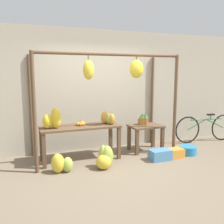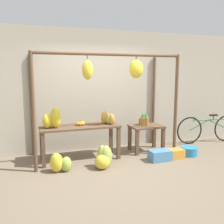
{
  "view_description": "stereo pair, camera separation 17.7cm",
  "coord_description": "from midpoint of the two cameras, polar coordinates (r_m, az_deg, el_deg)",
  "views": [
    {
      "loc": [
        -1.76,
        -4.03,
        1.81
      ],
      "look_at": [
        0.15,
        0.92,
        0.98
      ],
      "focal_mm": 40.0,
      "sensor_mm": 36.0,
      "label": 1
    },
    {
      "loc": [
        -1.59,
        -4.09,
        1.81
      ],
      "look_at": [
        0.15,
        0.92,
        0.98
      ],
      "focal_mm": 40.0,
      "sensor_mm": 36.0,
      "label": 2
    }
  ],
  "objects": [
    {
      "name": "display_table_main",
      "position": [
        5.25,
        -8.25,
        -4.35
      ],
      "size": [
        1.64,
        0.6,
        0.73
      ],
      "color": "brown",
      "rests_on": "ground_plane"
    },
    {
      "name": "banana_pile_on_table",
      "position": [
        5.05,
        -14.42,
        -1.65
      ],
      "size": [
        0.43,
        0.31,
        0.41
      ],
      "color": "yellow",
      "rests_on": "display_table_main"
    },
    {
      "name": "ground_plane",
      "position": [
        4.75,
        1.29,
        -13.47
      ],
      "size": [
        20.0,
        20.0,
        0.0
      ],
      "primitive_type": "plane",
      "color": "#756651"
    },
    {
      "name": "display_table_side",
      "position": [
        5.85,
        6.82,
        -4.44
      ],
      "size": [
        0.75,
        0.52,
        0.61
      ],
      "color": "brown",
      "rests_on": "ground_plane"
    },
    {
      "name": "orange_pile",
      "position": [
        5.26,
        -8.05,
        -2.6
      ],
      "size": [
        0.2,
        0.21,
        0.09
      ],
      "color": "orange",
      "rests_on": "display_table_main"
    },
    {
      "name": "banana_pile_ground_left",
      "position": [
        4.76,
        -12.61,
        -11.47
      ],
      "size": [
        0.48,
        0.33,
        0.36
      ],
      "color": "#9EB247",
      "rests_on": "ground_plane"
    },
    {
      "name": "banana_pile_ground_right",
      "position": [
        4.86,
        -2.71,
        -10.55
      ],
      "size": [
        0.4,
        0.4,
        0.44
      ],
      "color": "#9EB247",
      "rests_on": "ground_plane"
    },
    {
      "name": "papaya_pile",
      "position": [
        5.34,
        -1.91,
        -1.5
      ],
      "size": [
        0.29,
        0.32,
        0.27
      ],
      "color": "#93A33D",
      "rests_on": "display_table_main"
    },
    {
      "name": "blue_bucket",
      "position": [
        5.89,
        16.17,
        -8.38
      ],
      "size": [
        0.37,
        0.37,
        0.18
      ],
      "color": "teal",
      "rests_on": "ground_plane"
    },
    {
      "name": "parked_bicycle",
      "position": [
        7.02,
        19.94,
        -3.45
      ],
      "size": [
        1.79,
        0.19,
        0.74
      ],
      "color": "black",
      "rests_on": "ground_plane"
    },
    {
      "name": "fruit_crate_purple",
      "position": [
        5.59,
        13.08,
        -9.14
      ],
      "size": [
        0.4,
        0.25,
        0.2
      ],
      "color": "orange",
      "rests_on": "ground_plane"
    },
    {
      "name": "fruit_crate_white",
      "position": [
        5.39,
        10.0,
        -9.61
      ],
      "size": [
        0.45,
        0.28,
        0.22
      ],
      "color": "#4C84B2",
      "rests_on": "ground_plane"
    },
    {
      "name": "pineapple_cluster",
      "position": [
        5.84,
        6.22,
        -1.8
      ],
      "size": [
        0.19,
        0.25,
        0.32
      ],
      "color": "#B27F38",
      "rests_on": "display_table_side"
    },
    {
      "name": "stall_awning",
      "position": [
        5.13,
        -1.13,
        6.04
      ],
      "size": [
        3.03,
        1.16,
        2.19
      ],
      "color": "brown",
      "rests_on": "ground_plane"
    },
    {
      "name": "shop_wall_back",
      "position": [
        5.93,
        -4.63,
        4.95
      ],
      "size": [
        8.0,
        0.08,
        2.8
      ],
      "color": "#B2A893",
      "rests_on": "ground_plane"
    }
  ]
}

